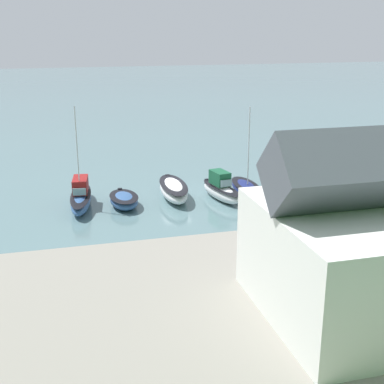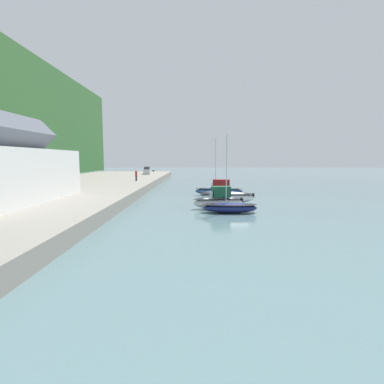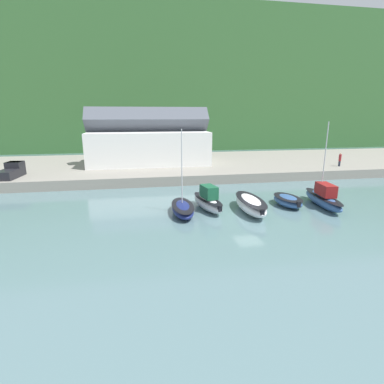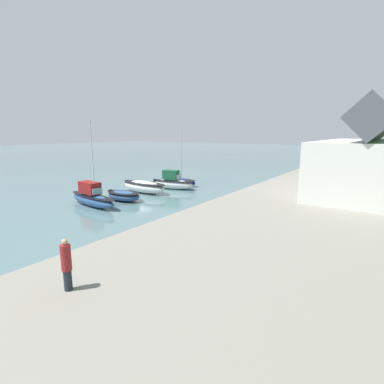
% 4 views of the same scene
% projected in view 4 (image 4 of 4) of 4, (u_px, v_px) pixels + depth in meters
% --- Properties ---
extents(ground_plane, '(320.00, 320.00, 0.00)m').
position_uv_depth(ground_plane, '(140.00, 191.00, 39.05)').
color(ground_plane, slate).
extents(quay_promenade, '(134.23, 25.52, 1.33)m').
position_uv_depth(quay_promenade, '(374.00, 218.00, 24.40)').
color(quay_promenade, gray).
rests_on(quay_promenade, ground_plane).
extents(harbor_clubhouse, '(19.76, 9.61, 9.26)m').
position_uv_depth(harbor_clubhouse, '(373.00, 161.00, 30.92)').
color(harbor_clubhouse, white).
rests_on(harbor_clubhouse, quay_promenade).
extents(moored_boat_0, '(2.28, 5.80, 8.10)m').
position_uv_depth(moored_boat_0, '(179.00, 181.00, 42.91)').
color(moored_boat_0, navy).
rests_on(moored_boat_0, ground_plane).
extents(moored_boat_1, '(2.77, 6.12, 2.54)m').
position_uv_depth(moored_boat_1, '(173.00, 182.00, 40.13)').
color(moored_boat_1, silver).
rests_on(moored_boat_1, ground_plane).
extents(moored_boat_2, '(2.64, 7.06, 1.49)m').
position_uv_depth(moored_boat_2, '(144.00, 187.00, 37.71)').
color(moored_boat_2, white).
rests_on(moored_boat_2, ground_plane).
extents(moored_boat_3, '(2.51, 4.47, 1.09)m').
position_uv_depth(moored_boat_3, '(123.00, 195.00, 33.35)').
color(moored_boat_3, '#33568E').
rests_on(moored_boat_3, ground_plane).
extents(moored_boat_4, '(2.62, 7.64, 8.70)m').
position_uv_depth(moored_boat_4, '(92.00, 197.00, 30.88)').
color(moored_boat_4, '#33568E').
rests_on(moored_boat_4, ground_plane).
extents(parked_car_0, '(4.32, 2.11, 2.16)m').
position_uv_depth(parked_car_0, '(349.00, 152.00, 79.92)').
color(parked_car_0, '#B7B7BC').
rests_on(parked_car_0, quay_promenade).
extents(parked_car_1, '(1.82, 4.21, 2.16)m').
position_uv_depth(parked_car_1, '(338.00, 154.00, 73.30)').
color(parked_car_1, silver).
rests_on(parked_car_1, quay_promenade).
extents(pickup_truck_0, '(2.37, 4.88, 1.90)m').
position_uv_depth(pickup_truck_0, '(324.00, 164.00, 50.75)').
color(pickup_truck_0, black).
rests_on(pickup_truck_0, quay_promenade).
extents(person_on_quay, '(0.40, 0.40, 2.14)m').
position_uv_depth(person_on_quay, '(66.00, 264.00, 11.73)').
color(person_on_quay, '#232838').
rests_on(person_on_quay, quay_promenade).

